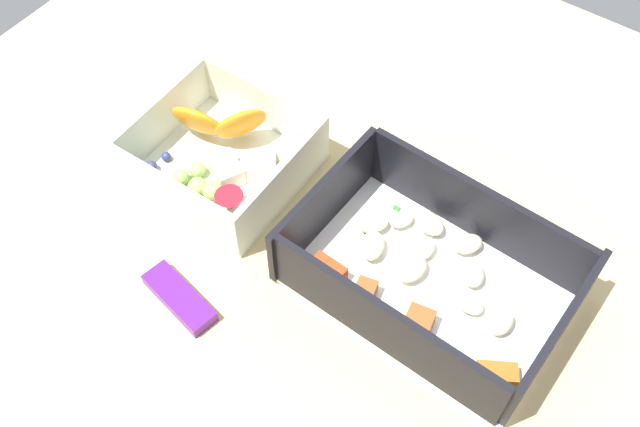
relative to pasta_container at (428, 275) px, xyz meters
The scene contains 5 objects.
table_surface 12.89cm from the pasta_container, ahead, with size 80.00×80.00×2.00cm, color tan.
pasta_container is the anchor object (origin of this frame).
fruit_bowl 21.51cm from the pasta_container, ahead, with size 14.50×13.80×5.92cm.
candy_bar 20.20cm from the pasta_container, 38.82° to the left, with size 7.00×2.40×1.20cm, color #51197A.
paper_cup_liner 32.58cm from the pasta_container, ahead, with size 3.22×3.22×1.86cm, color white.
Camera 1 is at (-23.16, 30.11, 56.43)cm, focal length 42.19 mm.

